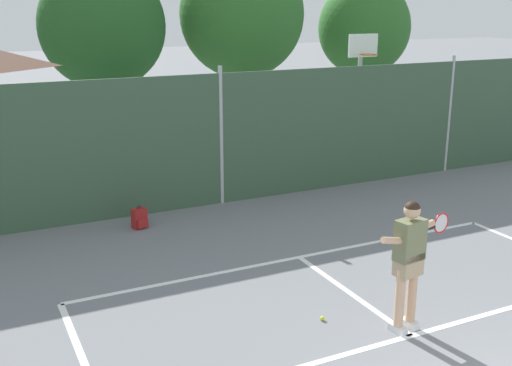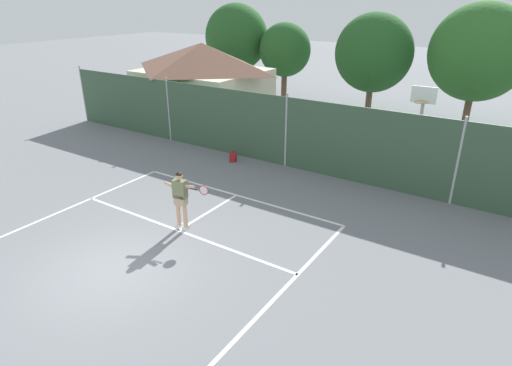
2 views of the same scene
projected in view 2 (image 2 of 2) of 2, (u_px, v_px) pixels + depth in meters
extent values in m
plane|color=slate|center=(112.00, 270.00, 11.10)|extent=(120.00, 120.00, 0.00)
cube|color=white|center=(236.00, 195.00, 15.31)|extent=(8.20, 0.10, 0.01)
cube|color=white|center=(23.00, 227.00, 13.16)|extent=(0.10, 11.00, 0.01)
cube|color=white|center=(242.00, 333.00, 9.03)|extent=(0.10, 11.00, 0.01)
cube|color=white|center=(178.00, 230.00, 13.00)|extent=(8.20, 0.10, 0.01)
cube|color=white|center=(209.00, 212.00, 14.13)|extent=(0.10, 2.97, 0.01)
cube|color=#38563D|center=(286.00, 132.00, 17.42)|extent=(26.00, 0.05, 2.90)
cylinder|color=#B2B2B7|center=(84.00, 94.00, 23.94)|extent=(0.09, 0.09, 3.05)
cylinder|color=#B2B2B7|center=(169.00, 109.00, 20.67)|extent=(0.09, 0.09, 3.05)
cylinder|color=#B2B2B7|center=(286.00, 131.00, 17.39)|extent=(0.09, 0.09, 3.05)
cylinder|color=#B2B2B7|center=(458.00, 162.00, 14.12)|extent=(0.09, 0.09, 3.05)
cylinder|color=#9E9EA3|center=(417.00, 140.00, 16.26)|extent=(0.12, 0.12, 3.05)
cube|color=white|center=(424.00, 95.00, 15.50)|extent=(0.90, 0.06, 0.60)
torus|color=#D85919|center=(421.00, 102.00, 15.38)|extent=(0.48, 0.48, 0.02)
cube|color=beige|center=(204.00, 95.00, 24.07)|extent=(6.31, 5.20, 2.85)
pyramid|color=brown|center=(202.00, 56.00, 23.22)|extent=(6.81, 5.62, 1.41)
cylinder|color=brown|center=(237.00, 81.00, 30.39)|extent=(0.36, 0.36, 2.11)
ellipsoid|color=#235623|center=(236.00, 37.00, 29.22)|extent=(4.40, 3.96, 4.40)
cylinder|color=brown|center=(284.00, 88.00, 28.49)|extent=(0.36, 0.36, 1.95)
ellipsoid|color=#235623|center=(285.00, 50.00, 27.53)|extent=(3.38, 3.04, 3.38)
cylinder|color=brown|center=(369.00, 100.00, 25.61)|extent=(0.36, 0.36, 1.67)
ellipsoid|color=#235623|center=(374.00, 53.00, 24.52)|extent=(4.44, 4.00, 4.44)
cylinder|color=brown|center=(467.00, 111.00, 22.85)|extent=(0.36, 0.36, 1.84)
ellipsoid|color=#2D6628|center=(479.00, 53.00, 21.65)|extent=(4.89, 4.40, 4.89)
cube|color=silver|center=(180.00, 226.00, 13.15)|extent=(0.16, 0.28, 0.10)
cube|color=silver|center=(186.00, 228.00, 13.06)|extent=(0.16, 0.28, 0.10)
cylinder|color=tan|center=(178.00, 213.00, 12.97)|extent=(0.13, 0.13, 0.82)
cylinder|color=tan|center=(185.00, 214.00, 12.88)|extent=(0.13, 0.13, 0.82)
cube|color=tan|center=(181.00, 199.00, 12.74)|extent=(0.39, 0.29, 0.32)
cube|color=#6B704C|center=(180.00, 189.00, 12.60)|extent=(0.43, 0.30, 0.56)
sphere|color=tan|center=(179.00, 176.00, 12.44)|extent=(0.22, 0.22, 0.22)
sphere|color=black|center=(179.00, 175.00, 12.43)|extent=(0.21, 0.21, 0.21)
cylinder|color=tan|center=(186.00, 187.00, 12.51)|extent=(0.56, 0.18, 0.17)
cylinder|color=tan|center=(172.00, 186.00, 12.69)|extent=(0.51, 0.17, 0.22)
cylinder|color=black|center=(192.00, 189.00, 12.47)|extent=(0.30, 0.08, 0.04)
torus|color=red|center=(204.00, 190.00, 12.38)|extent=(0.30, 0.07, 0.30)
cylinder|color=silver|center=(204.00, 190.00, 12.38)|extent=(0.26, 0.05, 0.26)
sphere|color=#CCE033|center=(178.00, 211.00, 14.09)|extent=(0.07, 0.07, 0.07)
cube|color=maroon|center=(233.00, 157.00, 18.39)|extent=(0.32, 0.26, 0.40)
cube|color=maroon|center=(232.00, 160.00, 18.31)|extent=(0.23, 0.12, 0.18)
torus|color=black|center=(233.00, 152.00, 18.30)|extent=(0.09, 0.04, 0.09)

